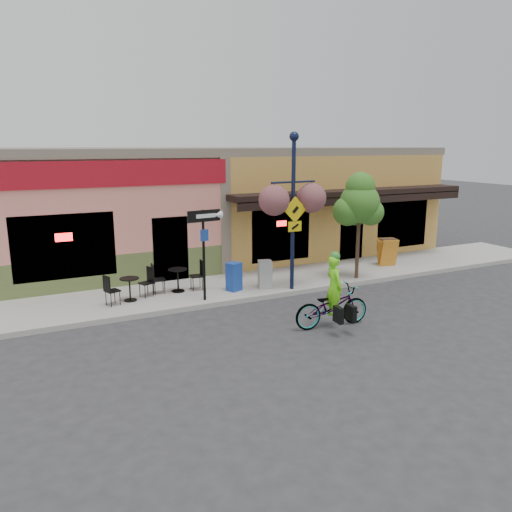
{
  "coord_description": "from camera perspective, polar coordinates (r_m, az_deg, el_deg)",
  "views": [
    {
      "loc": [
        -7.62,
        -12.42,
        4.63
      ],
      "look_at": [
        -1.26,
        0.5,
        1.4
      ],
      "focal_mm": 35.0,
      "sensor_mm": 36.0,
      "label": 1
    }
  ],
  "objects": [
    {
      "name": "cafe_set_right",
      "position": [
        15.64,
        -8.93,
        -2.36
      ],
      "size": [
        1.64,
        0.94,
        0.95
      ],
      "primitive_type": null,
      "rotation": [
        0.0,
        0.0,
        -0.1
      ],
      "color": "black",
      "rests_on": "sidewalk"
    },
    {
      "name": "newspaper_box_blue",
      "position": [
        15.59,
        -2.53,
        -2.37
      ],
      "size": [
        0.5,
        0.48,
        0.89
      ],
      "primitive_type": null,
      "rotation": [
        0.0,
        0.0,
        0.38
      ],
      "color": "#1B42A6",
      "rests_on": "sidewalk"
    },
    {
      "name": "cafe_set_left",
      "position": [
        15.01,
        -14.24,
        -3.33
      ],
      "size": [
        1.66,
        1.21,
        0.9
      ],
      "primitive_type": null,
      "rotation": [
        0.0,
        0.0,
        0.35
      ],
      "color": "black",
      "rests_on": "sidewalk"
    },
    {
      "name": "bicycle",
      "position": [
        13.08,
        8.64,
        -5.72
      ],
      "size": [
        2.12,
        0.9,
        1.08
      ],
      "primitive_type": "imported",
      "rotation": [
        0.0,
        0.0,
        1.48
      ],
      "color": "maroon",
      "rests_on": "ground"
    },
    {
      "name": "sandwich_board",
      "position": [
        19.26,
        15.01,
        0.34
      ],
      "size": [
        0.73,
        0.61,
        1.04
      ],
      "primitive_type": null,
      "rotation": [
        0.0,
        0.0,
        -0.29
      ],
      "color": "orange",
      "rests_on": "sidewalk"
    },
    {
      "name": "building",
      "position": [
        21.46,
        -5.28,
        6.22
      ],
      "size": [
        18.2,
        8.2,
        4.5
      ],
      "primitive_type": null,
      "color": "#E68372",
      "rests_on": "ground"
    },
    {
      "name": "curb",
      "position": [
        15.72,
        4.06,
        -4.24
      ],
      "size": [
        24.0,
        0.12,
        0.15
      ],
      "primitive_type": "cube",
      "color": "#A8A59E",
      "rests_on": "ground"
    },
    {
      "name": "cyclist_rider",
      "position": [
        13.02,
        8.86,
        -4.54
      ],
      "size": [
        0.44,
        0.63,
        1.63
      ],
      "primitive_type": "imported",
      "rotation": [
        0.0,
        0.0,
        1.48
      ],
      "color": "#75FF1A",
      "rests_on": "ground"
    },
    {
      "name": "one_way_sign",
      "position": [
        14.49,
        -5.99,
        0.03
      ],
      "size": [
        1.04,
        0.34,
        2.67
      ],
      "primitive_type": null,
      "rotation": [
        0.0,
        0.0,
        0.12
      ],
      "color": "black",
      "rests_on": "sidewalk"
    },
    {
      "name": "sidewalk",
      "position": [
        16.93,
        1.59,
        -2.97
      ],
      "size": [
        24.0,
        3.0,
        0.15
      ],
      "primitive_type": "cube",
      "color": "#9E9B93",
      "rests_on": "ground"
    },
    {
      "name": "ground",
      "position": [
        15.29,
        5.09,
        -5.04
      ],
      "size": [
        90.0,
        90.0,
        0.0
      ],
      "primitive_type": "plane",
      "color": "#2D2D30",
      "rests_on": "ground"
    },
    {
      "name": "street_tree",
      "position": [
        17.1,
        11.65,
        3.44
      ],
      "size": [
        1.56,
        1.56,
        3.65
      ],
      "primitive_type": null,
      "rotation": [
        0.0,
        0.0,
        -0.1
      ],
      "color": "#3D7A26",
      "rests_on": "sidewalk"
    },
    {
      "name": "newspaper_box_grey",
      "position": [
        15.88,
        1.03,
        -2.09
      ],
      "size": [
        0.5,
        0.47,
        0.88
      ],
      "primitive_type": null,
      "rotation": [
        0.0,
        0.0,
        -0.28
      ],
      "color": "#9D9D9D",
      "rests_on": "sidewalk"
    },
    {
      "name": "lamp_post",
      "position": [
        15.42,
        4.24,
        4.98
      ],
      "size": [
        1.57,
        0.67,
        4.87
      ],
      "primitive_type": null,
      "rotation": [
        0.0,
        0.0,
        0.03
      ],
      "color": "#111937",
      "rests_on": "sidewalk"
    }
  ]
}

